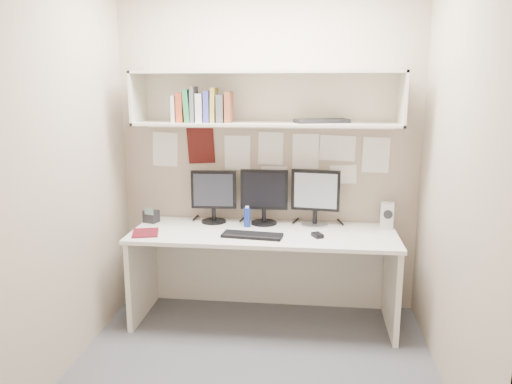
# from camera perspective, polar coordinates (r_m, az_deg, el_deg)

# --- Properties ---
(floor) EXTENTS (2.40, 2.00, 0.01)m
(floor) POSITION_cam_1_polar(r_m,az_deg,el_deg) (3.50, -0.28, -19.14)
(floor) COLOR #4A494F
(floor) RESTS_ON ground
(wall_back) EXTENTS (2.40, 0.02, 2.60)m
(wall_back) POSITION_cam_1_polar(r_m,az_deg,el_deg) (4.02, 1.40, 4.73)
(wall_back) COLOR tan
(wall_back) RESTS_ON ground
(wall_front) EXTENTS (2.40, 0.02, 2.60)m
(wall_front) POSITION_cam_1_polar(r_m,az_deg,el_deg) (2.07, -3.63, -2.34)
(wall_front) COLOR tan
(wall_front) RESTS_ON ground
(wall_left) EXTENTS (0.02, 2.00, 2.60)m
(wall_left) POSITION_cam_1_polar(r_m,az_deg,el_deg) (3.39, -20.88, 2.57)
(wall_left) COLOR tan
(wall_left) RESTS_ON ground
(wall_right) EXTENTS (0.02, 2.00, 2.60)m
(wall_right) POSITION_cam_1_polar(r_m,az_deg,el_deg) (3.13, 22.07, 1.74)
(wall_right) COLOR tan
(wall_right) RESTS_ON ground
(desk) EXTENTS (2.00, 0.70, 0.73)m
(desk) POSITION_cam_1_polar(r_m,az_deg,el_deg) (3.92, 0.86, -9.62)
(desk) COLOR silver
(desk) RESTS_ON floor
(overhead_hutch) EXTENTS (2.00, 0.38, 0.40)m
(overhead_hutch) POSITION_cam_1_polar(r_m,az_deg,el_deg) (3.85, 1.24, 10.68)
(overhead_hutch) COLOR beige
(overhead_hutch) RESTS_ON wall_back
(pinned_papers) EXTENTS (1.92, 0.01, 0.48)m
(pinned_papers) POSITION_cam_1_polar(r_m,az_deg,el_deg) (4.02, 1.39, 4.02)
(pinned_papers) COLOR white
(pinned_papers) RESTS_ON wall_back
(monitor_left) EXTENTS (0.36, 0.20, 0.42)m
(monitor_left) POSITION_cam_1_polar(r_m,az_deg,el_deg) (4.01, -4.87, -0.22)
(monitor_left) COLOR black
(monitor_left) RESTS_ON desk
(monitor_center) EXTENTS (0.37, 0.21, 0.44)m
(monitor_center) POSITION_cam_1_polar(r_m,az_deg,el_deg) (3.95, 0.93, -0.26)
(monitor_center) COLOR black
(monitor_center) RESTS_ON desk
(monitor_right) EXTENTS (0.38, 0.21, 0.44)m
(monitor_right) POSITION_cam_1_polar(r_m,az_deg,el_deg) (3.93, 6.80, -0.36)
(monitor_right) COLOR #A5A5AA
(monitor_right) RESTS_ON desk
(keyboard) EXTENTS (0.45, 0.20, 0.02)m
(keyboard) POSITION_cam_1_polar(r_m,az_deg,el_deg) (3.66, -0.43, -4.97)
(keyboard) COLOR black
(keyboard) RESTS_ON desk
(mouse) EXTENTS (0.10, 0.11, 0.03)m
(mouse) POSITION_cam_1_polar(r_m,az_deg,el_deg) (3.68, 7.04, -4.92)
(mouse) COLOR black
(mouse) RESTS_ON desk
(speaker) EXTENTS (0.11, 0.12, 0.20)m
(speaker) POSITION_cam_1_polar(r_m,az_deg,el_deg) (4.00, 14.74, -2.59)
(speaker) COLOR #B5B5B1
(speaker) RESTS_ON desk
(blue_bottle) EXTENTS (0.05, 0.05, 0.16)m
(blue_bottle) POSITION_cam_1_polar(r_m,az_deg,el_deg) (3.90, -1.02, -2.87)
(blue_bottle) COLOR navy
(blue_bottle) RESTS_ON desk
(maroon_notebook) EXTENTS (0.24, 0.27, 0.01)m
(maroon_notebook) POSITION_cam_1_polar(r_m,az_deg,el_deg) (3.83, -12.52, -4.58)
(maroon_notebook) COLOR #550E17
(maroon_notebook) RESTS_ON desk
(desk_phone) EXTENTS (0.13, 0.12, 0.13)m
(desk_phone) POSITION_cam_1_polar(r_m,az_deg,el_deg) (4.12, -11.90, -2.71)
(desk_phone) COLOR black
(desk_phone) RESTS_ON desk
(book_stack) EXTENTS (0.45, 0.16, 0.27)m
(book_stack) POSITION_cam_1_polar(r_m,az_deg,el_deg) (3.83, -6.11, 9.64)
(book_stack) COLOR silver
(book_stack) RESTS_ON overhead_hutch
(hutch_tray) EXTENTS (0.43, 0.29, 0.03)m
(hutch_tray) POSITION_cam_1_polar(r_m,az_deg,el_deg) (3.81, 7.52, 8.07)
(hutch_tray) COLOR black
(hutch_tray) RESTS_ON overhead_hutch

